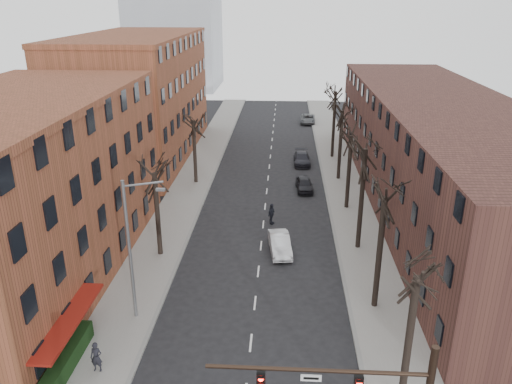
% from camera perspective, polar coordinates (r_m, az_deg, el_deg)
% --- Properties ---
extents(sidewalk_left, '(4.00, 90.00, 0.15)m').
position_cam_1_polar(sidewalk_left, '(54.39, -7.10, 1.48)').
color(sidewalk_left, gray).
rests_on(sidewalk_left, ground).
extents(sidewalk_right, '(4.00, 90.00, 0.15)m').
position_cam_1_polar(sidewalk_right, '(53.91, 9.89, 1.14)').
color(sidewalk_right, gray).
rests_on(sidewalk_right, ground).
extents(building_left_near, '(12.00, 26.00, 12.00)m').
position_cam_1_polar(building_left_near, '(37.19, -25.25, -0.24)').
color(building_left_near, brown).
rests_on(building_left_near, ground).
extents(building_left_far, '(12.00, 28.00, 14.00)m').
position_cam_1_polar(building_left_far, '(62.92, -13.25, 10.33)').
color(building_left_far, brown).
rests_on(building_left_far, ground).
extents(building_right, '(12.00, 50.00, 10.00)m').
position_cam_1_polar(building_right, '(49.37, 20.14, 4.27)').
color(building_right, '#4A2922').
rests_on(building_right, ground).
extents(awning_left, '(1.20, 7.00, 0.15)m').
position_cam_1_polar(awning_left, '(30.22, -19.89, -17.62)').
color(awning_left, maroon).
rests_on(awning_left, ground).
extents(hedge, '(0.80, 6.00, 1.00)m').
position_cam_1_polar(hedge, '(29.16, -21.01, -17.77)').
color(hedge, black).
rests_on(hedge, sidewalk_left).
extents(tree_right_b, '(5.20, 5.20, 10.80)m').
position_cam_1_polar(tree_right_b, '(33.44, 13.33, -12.66)').
color(tree_right_b, black).
rests_on(tree_right_b, ground).
extents(tree_right_c, '(5.20, 5.20, 11.60)m').
position_cam_1_polar(tree_right_c, '(40.24, 11.52, -6.32)').
color(tree_right_c, black).
rests_on(tree_right_c, ground).
extents(tree_right_d, '(5.20, 5.20, 10.00)m').
position_cam_1_polar(tree_right_d, '(47.42, 10.27, -1.85)').
color(tree_right_d, black).
rests_on(tree_right_d, ground).
extents(tree_right_e, '(5.20, 5.20, 10.80)m').
position_cam_1_polar(tree_right_e, '(54.82, 9.36, 1.43)').
color(tree_right_e, black).
rests_on(tree_right_e, ground).
extents(tree_right_f, '(5.20, 5.20, 11.60)m').
position_cam_1_polar(tree_right_f, '(62.37, 8.67, 3.92)').
color(tree_right_f, black).
rests_on(tree_right_f, ground).
extents(tree_left_a, '(5.20, 5.20, 9.50)m').
position_cam_1_polar(tree_left_a, '(39.14, -10.84, -7.09)').
color(tree_left_a, black).
rests_on(tree_left_a, ground).
extents(tree_left_b, '(5.20, 5.20, 9.50)m').
position_cam_1_polar(tree_left_b, '(53.43, -6.86, 1.03)').
color(tree_left_b, black).
rests_on(tree_left_b, ground).
extents(streetlight, '(2.45, 0.22, 9.03)m').
position_cam_1_polar(streetlight, '(29.90, -14.00, -5.90)').
color(streetlight, slate).
rests_on(streetlight, ground).
extents(silver_sedan, '(2.04, 4.42, 1.40)m').
position_cam_1_polar(silver_sedan, '(38.62, 2.74, -5.94)').
color(silver_sedan, silver).
rests_on(silver_sedan, ground).
extents(parked_car_near, '(1.88, 4.05, 1.34)m').
position_cam_1_polar(parked_car_near, '(51.03, 5.53, 0.91)').
color(parked_car_near, black).
rests_on(parked_car_near, ground).
extents(parked_car_mid, '(1.97, 4.66, 1.34)m').
position_cam_1_polar(parked_car_mid, '(59.22, 5.26, 3.82)').
color(parked_car_mid, black).
rests_on(parked_car_mid, ground).
extents(parked_car_far, '(2.41, 4.85, 1.32)m').
position_cam_1_polar(parked_car_far, '(79.48, 5.93, 8.31)').
color(parked_car_far, '#575B5F').
rests_on(parked_car_far, ground).
extents(pedestrian_a, '(0.62, 0.41, 1.69)m').
position_cam_1_polar(pedestrian_a, '(28.44, -17.78, -17.53)').
color(pedestrian_a, black).
rests_on(pedestrian_a, sidewalk_left).
extents(pedestrian_crossing, '(0.87, 1.19, 1.88)m').
position_cam_1_polar(pedestrian_crossing, '(43.18, 1.77, -2.51)').
color(pedestrian_crossing, black).
rests_on(pedestrian_crossing, ground).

